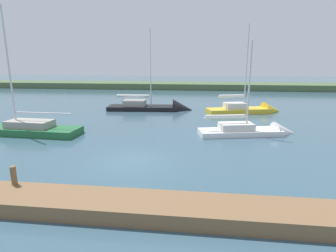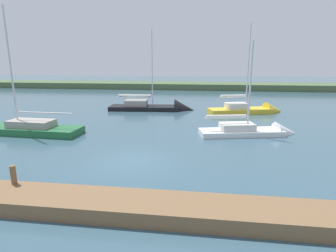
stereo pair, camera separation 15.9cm
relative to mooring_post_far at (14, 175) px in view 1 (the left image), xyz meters
The scene contains 8 objects.
ground_plane 5.94m from the mooring_post_far, 129.10° to the right, with size 200.00×200.00×0.00m, color #385666.
far_shoreline 48.29m from the mooring_post_far, 94.39° to the right, with size 180.00×8.00×2.40m, color #4C603D.
dock_pier 3.81m from the mooring_post_far, behind, with size 24.66×1.81×0.57m, color brown.
mooring_post_far is the anchor object (origin of this frame).
sailboat_inner_slip 24.45m from the mooring_post_far, 121.64° to the right, with size 8.52×4.34×10.19m.
sailboat_far_right 12.19m from the mooring_post_far, 51.72° to the right, with size 10.26×2.72×10.47m.
sailboat_far_left 21.45m from the mooring_post_far, 96.66° to the right, with size 9.88×3.17×10.20m.
sailboat_mid_channel 16.33m from the mooring_post_far, 135.44° to the right, with size 7.79×3.47×7.85m.
Camera 1 is at (-3.70, 13.86, 5.40)m, focal length 28.90 mm.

